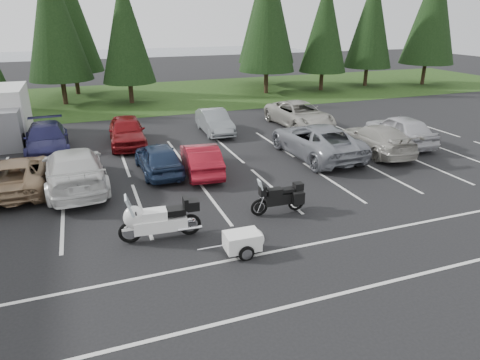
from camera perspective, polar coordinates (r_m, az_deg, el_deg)
name	(u,v)px	position (r m, az deg, el deg)	size (l,w,h in m)	color
ground	(206,211)	(15.71, -4.59, -4.11)	(120.00, 120.00, 0.00)	black
grass_strip	(129,98)	(38.48, -14.64, 10.57)	(80.00, 16.00, 0.01)	#193310
lake_water	(131,61)	(69.46, -14.28, 15.12)	(70.00, 50.00, 0.02)	slate
box_truck	(2,117)	(27.07, -29.17, 7.39)	(2.40, 5.60, 2.90)	silver
stall_markings	(192,191)	(17.48, -6.39, -1.44)	(32.00, 16.00, 0.01)	silver
conifer_4	(53,16)	(36.63, -23.66, 19.35)	(4.80, 4.80, 11.17)	#332316
conifer_5	(125,29)	(35.52, -15.06, 18.86)	(4.14, 4.14, 9.63)	#332316
conifer_6	(268,14)	(39.10, 3.70, 21.24)	(4.93, 4.93, 11.48)	#332316
conifer_7	(325,25)	(41.37, 11.28, 19.66)	(4.27, 4.27, 9.94)	#332316
conifer_8	(372,20)	(45.08, 17.13, 19.73)	(4.53, 4.53, 10.56)	#332316
conifer_9	(433,10)	(47.92, 24.37, 19.98)	(5.19, 5.19, 12.10)	#332316
conifer_back_b	(67,13)	(41.21, -22.02, 19.94)	(4.97, 4.97, 11.58)	#332316
conifer_back_c	(267,5)	(44.22, 3.65, 22.26)	(5.50, 5.50, 12.81)	#332316
car_near_2	(17,174)	(19.42, -27.60, 0.66)	(2.26, 4.90, 1.36)	#917354
car_near_3	(74,169)	(18.67, -21.23, 1.40)	(2.32, 5.72, 1.66)	silver
car_near_4	(158,158)	(19.48, -10.83, 2.90)	(1.66, 4.12, 1.40)	#1D2C48
car_near_5	(201,159)	(19.21, -5.24, 2.86)	(1.43, 4.09, 1.35)	maroon
car_near_6	(316,140)	(21.76, 10.09, 5.24)	(2.73, 5.92, 1.65)	gray
car_near_7	(376,139)	(23.13, 17.67, 5.26)	(2.03, 5.00, 1.45)	#9E9A91
car_near_8	(400,130)	(25.12, 20.52, 6.32)	(1.90, 4.73, 1.61)	#B9B8BD
car_far_1	(47,139)	(24.05, -24.36, 4.99)	(2.08, 5.12, 1.49)	#1C1C46
car_far_2	(127,131)	(24.11, -14.85, 6.32)	(1.84, 4.58, 1.56)	maroon
car_far_3	(215,122)	(25.87, -3.42, 7.77)	(1.46, 4.17, 1.38)	slate
car_far_4	(300,115)	(27.59, 7.95, 8.64)	(2.56, 5.55, 1.54)	#ABA79C
touring_motorcycle	(160,216)	(13.69, -10.66, -4.75)	(2.88, 0.89, 1.60)	white
cargo_trailer	(242,243)	(12.86, 0.28, -8.41)	(1.51, 0.85, 0.70)	white
adventure_motorcycle	(278,195)	(15.28, 5.12, -2.03)	(2.27, 0.79, 1.38)	black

